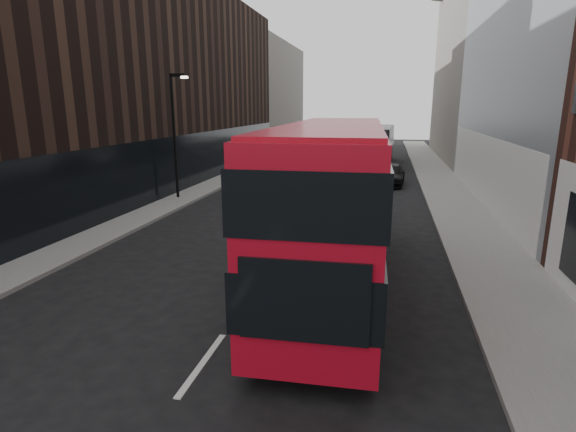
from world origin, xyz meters
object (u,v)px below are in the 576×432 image
Objects in this scene: car_b at (358,196)px; grey_bus at (378,144)px; red_bus at (333,198)px; car_a at (367,201)px; car_c at (390,175)px; street_lamp at (175,128)px.

grey_bus is at bearing 83.43° from car_b.
red_bus is 3.31× the size of car_a.
car_c is (1.16, 9.11, 0.06)m from car_a.
street_lamp is 0.57× the size of red_bus.
street_lamp is 15.06m from red_bus.
red_bus is (10.36, -10.83, -1.45)m from street_lamp.
car_b is 8.18m from car_c.
car_b is (10.46, 0.00, -3.52)m from street_lamp.
street_lamp is at bearing 173.99° from car_a.
red_bus is 3.08× the size of car_b.
car_b is (-0.55, 1.12, 0.03)m from car_a.
car_c is at bearing -81.98° from grey_bus.
grey_bus is 11.85m from car_c.
street_lamp reaches higher than red_bus.
street_lamp is 1.75× the size of car_b.
street_lamp is 11.62m from car_a.
grey_bus is at bearing 60.78° from street_lamp.
grey_bus is at bearing 99.70° from car_c.
street_lamp is 1.88× the size of car_a.
car_b reaches higher than car_a.
grey_bus is 19.78m from car_b.
car_c reaches higher than car_b.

